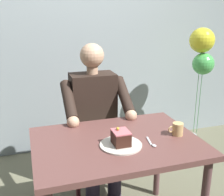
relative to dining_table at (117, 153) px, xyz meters
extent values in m
cube|color=#9AA7AD|center=(0.00, -1.46, 0.87)|extent=(6.40, 0.12, 3.00)
cube|color=brown|center=(0.00, 0.00, 0.07)|extent=(1.04, 0.74, 0.04)
cylinder|color=brown|center=(-0.46, -0.31, -0.28)|extent=(0.05, 0.05, 0.70)
cylinder|color=brown|center=(0.46, -0.31, -0.28)|extent=(0.05, 0.05, 0.70)
cube|color=brown|center=(0.00, -0.64, -0.20)|extent=(0.42, 0.42, 0.04)
cube|color=brown|center=(0.00, -0.83, 0.04)|extent=(0.38, 0.04, 0.45)
cylinder|color=brown|center=(-0.18, -0.46, -0.41)|extent=(0.04, 0.04, 0.43)
cylinder|color=brown|center=(0.18, -0.46, -0.41)|extent=(0.04, 0.04, 0.43)
cylinder|color=brown|center=(-0.18, -0.82, -0.41)|extent=(0.04, 0.04, 0.43)
cylinder|color=brown|center=(0.18, -0.82, -0.41)|extent=(0.04, 0.04, 0.43)
cube|color=#2E211B|center=(0.00, -0.62, 0.10)|extent=(0.36, 0.22, 0.57)
sphere|color=#D8A885|center=(0.00, -0.62, 0.53)|extent=(0.19, 0.19, 0.19)
cylinder|color=#D8A885|center=(0.00, -0.62, 0.42)|extent=(0.09, 0.09, 0.06)
cylinder|color=#2E211B|center=(-0.22, -0.48, 0.23)|extent=(0.08, 0.33, 0.26)
sphere|color=#D8A885|center=(-0.22, -0.32, 0.11)|extent=(0.09, 0.09, 0.09)
cylinder|color=#2E211B|center=(0.22, -0.48, 0.23)|extent=(0.08, 0.33, 0.26)
sphere|color=#D8A885|center=(0.22, -0.32, 0.11)|extent=(0.09, 0.09, 0.09)
cylinder|color=#30293E|center=(-0.09, -0.50, -0.20)|extent=(0.13, 0.38, 0.14)
cylinder|color=#30293E|center=(0.09, -0.50, -0.20)|extent=(0.13, 0.38, 0.14)
cylinder|color=#30293E|center=(-0.09, -0.32, -0.42)|extent=(0.11, 0.11, 0.41)
cylinder|color=#30293E|center=(0.09, -0.32, -0.42)|extent=(0.11, 0.11, 0.41)
cylinder|color=silver|center=(0.00, 0.08, 0.09)|extent=(0.26, 0.26, 0.01)
cube|color=#3F2017|center=(0.00, 0.08, 0.14)|extent=(0.10, 0.11, 0.08)
cube|color=#D86B72|center=(0.00, 0.08, 0.18)|extent=(0.10, 0.12, 0.01)
sphere|color=gold|center=(0.01, 0.06, 0.19)|extent=(0.02, 0.02, 0.02)
cylinder|color=#DAB16E|center=(-0.41, 0.04, 0.13)|extent=(0.07, 0.07, 0.08)
torus|color=#DAB16E|center=(-0.36, 0.04, 0.13)|extent=(0.05, 0.01, 0.05)
cylinder|color=black|center=(-0.41, 0.04, 0.16)|extent=(0.06, 0.06, 0.01)
cube|color=silver|center=(-0.19, 0.07, 0.09)|extent=(0.03, 0.11, 0.01)
ellipsoid|color=silver|center=(-0.19, 0.14, 0.09)|extent=(0.03, 0.04, 0.01)
cylinder|color=#B2C1C6|center=(-1.14, -0.86, -0.52)|extent=(0.12, 0.12, 0.22)
sphere|color=yellow|center=(-1.20, -0.91, 0.59)|extent=(0.25, 0.25, 0.25)
cylinder|color=#4C9956|center=(-1.20, -0.91, 0.03)|extent=(0.01, 0.01, 0.87)
sphere|color=#4DB755|center=(-1.22, -0.88, 0.36)|extent=(0.22, 0.22, 0.22)
cylinder|color=#4C9956|center=(-1.22, -0.88, -0.08)|extent=(0.01, 0.01, 0.65)
camera|label=1|loc=(0.51, 1.51, 0.86)|focal=44.66mm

